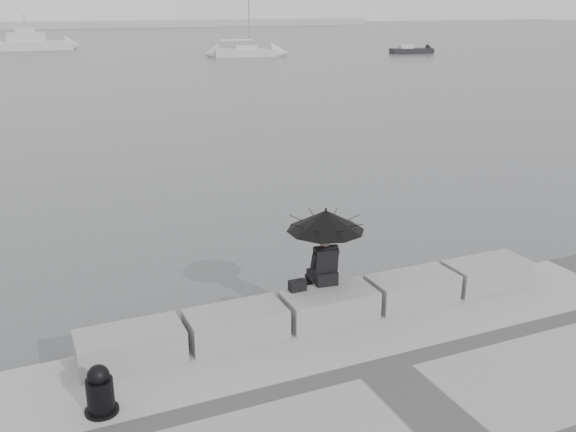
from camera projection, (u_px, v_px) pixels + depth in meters
name	position (u px, v px, depth m)	size (l,w,h in m)	color
ground	(317.00, 332.00, 11.67)	(360.00, 360.00, 0.00)	#444649
stone_block_far_left	(130.00, 346.00, 9.74)	(1.60, 0.80, 0.50)	gray
stone_block_left	(236.00, 324.00, 10.39)	(1.60, 0.80, 0.50)	gray
stone_block_centre	(329.00, 305.00, 11.04)	(1.60, 0.80, 0.50)	gray
stone_block_right	(412.00, 289.00, 11.69)	(1.60, 0.80, 0.50)	gray
stone_block_far_right	(486.00, 273.00, 12.34)	(1.60, 0.80, 0.50)	gray
seated_person	(326.00, 228.00, 10.99)	(1.36, 1.36, 1.39)	black
bag	(297.00, 286.00, 11.00)	(0.29, 0.16, 0.18)	black
mooring_bollard	(100.00, 393.00, 8.47)	(0.45, 0.45, 0.71)	black
sailboat_right	(246.00, 52.00, 71.55)	(7.18, 3.89, 12.90)	silver
motor_cruiser	(35.00, 43.00, 81.05)	(9.34, 3.50, 4.50)	silver
small_motorboat	(411.00, 51.00, 75.85)	(5.25, 2.58, 1.10)	black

